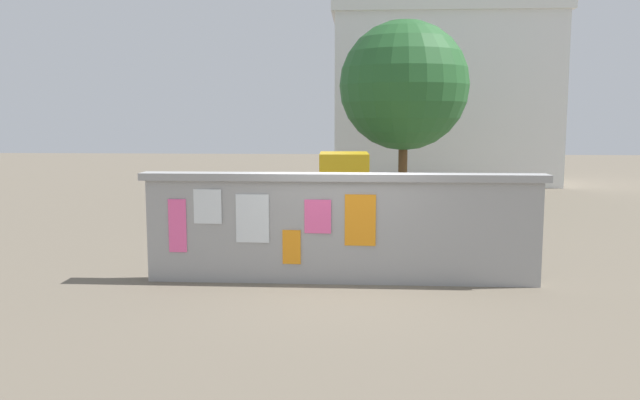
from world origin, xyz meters
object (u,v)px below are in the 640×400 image
Objects in this scene: bicycle_far at (243,234)px; bicycle_near at (445,246)px; auto_rickshaw_truck at (304,191)px; motorcycle at (452,223)px; tree_roadside at (404,86)px; person_walking at (341,215)px.

bicycle_near is at bearing -13.80° from bicycle_far.
bicycle_near is at bearing -55.03° from auto_rickshaw_truck.
motorcycle is at bearing 78.76° from bicycle_near.
tree_roadside reaches higher than bicycle_near.
tree_roadside is at bearing 95.44° from motorcycle.
person_walking is at bearing -134.10° from motorcycle.
bicycle_far reaches higher than motorcycle.
person_walking reaches higher than motorcycle.
bicycle_near is at bearing 10.15° from person_walking.
auto_rickshaw_truck is 1.93× the size of motorcycle.
motorcycle is at bearing -84.56° from tree_roadside.
bicycle_far is 2.50m from person_walking.
auto_rickshaw_truck is at bearing 73.44° from bicycle_far.
tree_roadside is at bearing 91.48° from bicycle_near.
motorcycle is at bearing 13.91° from bicycle_far.
motorcycle is 2.08m from bicycle_near.
tree_roadside reaches higher than motorcycle.
bicycle_far is (-3.94, 0.97, 0.00)m from bicycle_near.
tree_roadside is (-0.63, 6.60, 3.24)m from motorcycle.
bicycle_near is at bearing -101.24° from motorcycle.
auto_rickshaw_truck is at bearing 146.91° from motorcycle.
tree_roadside is at bearing 79.40° from person_walking.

